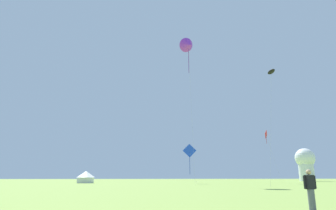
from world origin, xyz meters
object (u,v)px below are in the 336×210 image
(kite_purple_delta, at_px, (188,45))
(person_spectator, at_px, (311,191))
(kite_black_parafoil, at_px, (271,72))
(observatory_dome, at_px, (305,163))
(kite_red_diamond, at_px, (266,135))
(kite_blue_diamond, at_px, (190,152))
(festival_tent_right, at_px, (86,176))

(kite_purple_delta, height_order, person_spectator, kite_purple_delta)
(kite_black_parafoil, xyz_separation_m, observatory_dome, (35.36, 49.10, -12.38))
(kite_red_diamond, height_order, kite_blue_diamond, kite_red_diamond)
(kite_black_parafoil, height_order, kite_red_diamond, kite_black_parafoil)
(kite_blue_diamond, height_order, kite_purple_delta, kite_purple_delta)
(kite_red_diamond, xyz_separation_m, kite_blue_diamond, (-18.16, -0.02, -4.03))
(kite_red_diamond, distance_m, observatory_dome, 39.88)
(kite_black_parafoil, bearing_deg, kite_blue_diamond, 116.22)
(kite_purple_delta, xyz_separation_m, observatory_dome, (47.64, 40.83, -20.50))
(kite_purple_delta, bearing_deg, festival_tent_right, 135.85)
(kite_red_diamond, xyz_separation_m, observatory_dome, (27.19, 28.77, -4.82))
(kite_red_diamond, height_order, observatory_dome, kite_red_diamond)
(kite_purple_delta, relative_size, festival_tent_right, 6.67)
(kite_blue_diamond, bearing_deg, kite_red_diamond, 0.08)
(kite_red_diamond, distance_m, kite_blue_diamond, 18.60)
(festival_tent_right, bearing_deg, kite_blue_diamond, -19.59)
(kite_blue_diamond, bearing_deg, kite_purple_delta, -100.74)
(kite_blue_diamond, xyz_separation_m, observatory_dome, (45.35, 28.80, -0.79))
(kite_red_diamond, relative_size, kite_purple_delta, 0.43)
(kite_blue_diamond, bearing_deg, observatory_dome, 32.41)
(person_spectator, xyz_separation_m, festival_tent_right, (-18.08, 59.28, 0.68))
(kite_black_parafoil, distance_m, kite_purple_delta, 16.89)
(kite_blue_diamond, relative_size, festival_tent_right, 2.02)
(person_spectator, height_order, festival_tent_right, festival_tent_right)
(kite_blue_diamond, height_order, observatory_dome, observatory_dome)
(kite_purple_delta, distance_m, observatory_dome, 66.00)
(kite_black_parafoil, distance_m, kite_blue_diamond, 25.43)
(person_spectator, distance_m, observatory_dome, 94.57)
(person_spectator, bearing_deg, festival_tent_right, 106.96)
(kite_black_parafoil, relative_size, person_spectator, 10.89)
(kite_blue_diamond, distance_m, observatory_dome, 53.73)
(kite_black_parafoil, bearing_deg, person_spectator, -116.12)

